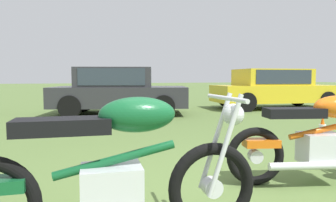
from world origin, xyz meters
name	(u,v)px	position (x,y,z in m)	size (l,w,h in m)	color
motorcycle_green	(112,172)	(-1.16, -0.30, 0.50)	(2.15, 0.64, 1.02)	black
motorcycle_orange	(321,139)	(1.12, 0.19, 0.48)	(1.94, 0.80, 1.02)	black
car_charcoal	(118,88)	(0.15, 7.07, 0.80)	(4.36, 2.90, 1.43)	#2D2D33
car_yellow	(273,87)	(5.82, 7.01, 0.80)	(4.62, 2.29, 1.43)	gold
traffic_cone	(322,129)	(2.89, 1.88, 0.22)	(0.25, 0.25, 0.48)	#EA590F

